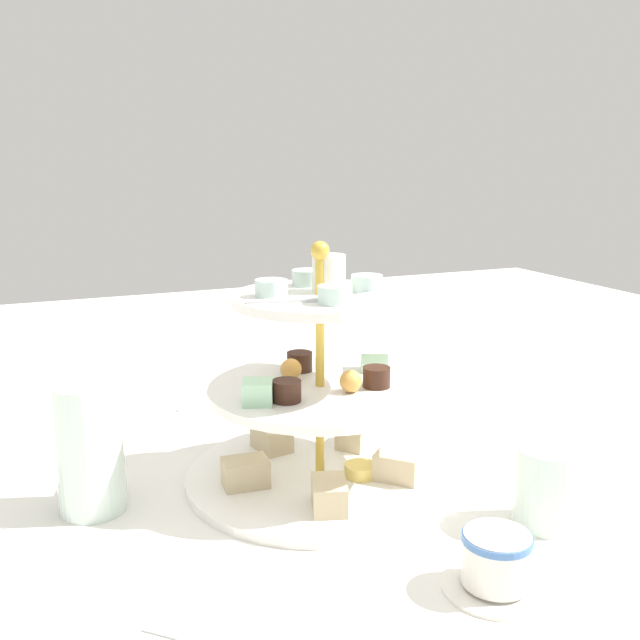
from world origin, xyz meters
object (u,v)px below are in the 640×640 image
Objects in this scene: water_glass_tall_right at (90,448)px; water_glass_short_left at (547,486)px; tiered_serving_stand at (321,409)px; teacup_with_saucer at (496,563)px; butter_knife_left at (233,401)px.

water_glass_tall_right is 1.69× the size of water_glass_short_left.
tiered_serving_stand is 0.24m from water_glass_tall_right.
teacup_with_saucer is 0.53× the size of butter_knife_left.
water_glass_short_left is at bearing 32.84° from teacup_with_saucer.
butter_knife_left is at bearing 93.34° from tiered_serving_stand.
water_glass_short_left is 0.51m from butter_knife_left.
water_glass_short_left is 0.13m from teacup_with_saucer.
water_glass_short_left reaches higher than butter_knife_left.
tiered_serving_stand is 0.26m from teacup_with_saucer.
tiered_serving_stand reaches higher than butter_knife_left.
tiered_serving_stand is at bearing 87.85° from butter_knife_left.
water_glass_tall_right is 0.41m from teacup_with_saucer.
butter_knife_left is at bearing 49.65° from water_glass_tall_right.
teacup_with_saucer reaches higher than butter_knife_left.
tiered_serving_stand is 1.76× the size of butter_knife_left.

